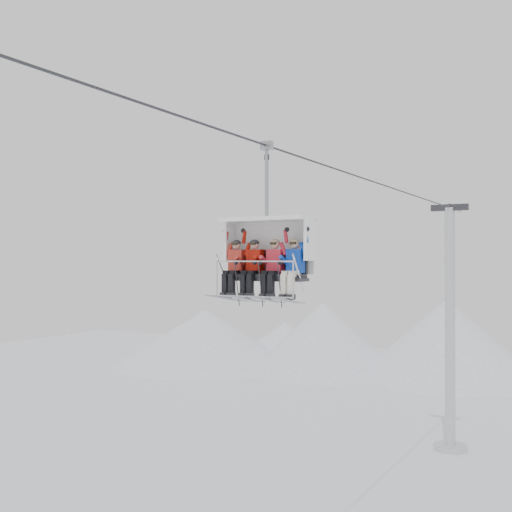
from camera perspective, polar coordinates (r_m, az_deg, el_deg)
The scene contains 8 objects.
ridgeline at distance 57.25m, azimuth 19.56°, elevation -8.00°, with size 72.00×21.00×7.00m.
lift_tower_right at distance 37.04m, azimuth 16.86°, elevation -7.53°, with size 2.00×1.80×13.48m.
haul_cable at distance 16.22m, azimuth 0.00°, elevation 10.10°, with size 0.06×0.06×50.00m, color #303136.
chairlift_carrier at distance 16.55m, azimuth 1.16°, elevation 0.74°, with size 2.36×1.17×3.98m.
skier_far_left at distance 16.70m, azimuth -1.89°, elevation -0.87°, with size 0.41×1.69×1.61m.
skier_center_left at distance 16.43m, azimuth -0.27°, elevation -0.88°, with size 0.41×1.69×1.61m.
skier_center_right at distance 16.15m, azimuth 1.56°, elevation -0.89°, with size 0.41×1.69×1.61m.
skier_far_right at distance 15.90m, azimuth 3.34°, elevation -0.89°, with size 0.41×1.69×1.61m.
Camera 1 is at (7.72, -13.95, 10.31)m, focal length 45.00 mm.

